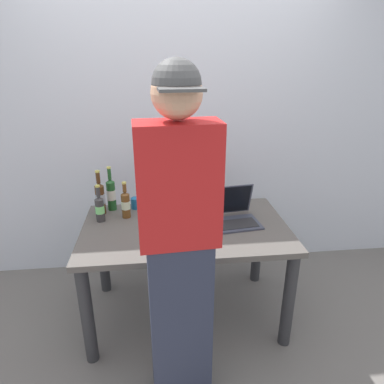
# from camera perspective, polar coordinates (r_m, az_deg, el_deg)

# --- Properties ---
(ground_plane) EXTENTS (8.00, 8.00, 0.00)m
(ground_plane) POSITION_cam_1_polar(r_m,az_deg,el_deg) (2.78, -1.00, -19.40)
(ground_plane) COLOR slate
(ground_plane) RESTS_ON ground
(desk) EXTENTS (1.40, 0.83, 0.74)m
(desk) POSITION_cam_1_polar(r_m,az_deg,el_deg) (2.41, -1.10, -8.29)
(desk) COLOR #56514C
(desk) RESTS_ON ground
(laptop) EXTENTS (0.34, 0.33, 0.24)m
(laptop) POSITION_cam_1_polar(r_m,az_deg,el_deg) (2.42, 7.05, -3.57)
(laptop) COLOR #383D4C
(laptop) RESTS_ON desk
(beer_bottle_dark) EXTENTS (0.06, 0.06, 0.27)m
(beer_bottle_dark) POSITION_cam_1_polar(r_m,az_deg,el_deg) (2.47, -15.08, -2.55)
(beer_bottle_dark) COLOR #333333
(beer_bottle_dark) RESTS_ON desk
(beer_bottle_amber) EXTENTS (0.06, 0.06, 0.27)m
(beer_bottle_amber) POSITION_cam_1_polar(r_m,az_deg,el_deg) (2.48, -10.96, -1.91)
(beer_bottle_amber) COLOR brown
(beer_bottle_amber) RESTS_ON desk
(beer_bottle_brown) EXTENTS (0.07, 0.07, 0.34)m
(beer_bottle_brown) POSITION_cam_1_polar(r_m,az_deg,el_deg) (2.62, -13.28, -0.25)
(beer_bottle_brown) COLOR #1E5123
(beer_bottle_brown) RESTS_ON desk
(beer_bottle_green) EXTENTS (0.07, 0.07, 0.33)m
(beer_bottle_green) POSITION_cam_1_polar(r_m,az_deg,el_deg) (2.57, -15.02, -0.86)
(beer_bottle_green) COLOR #472B14
(beer_bottle_green) RESTS_ON desk
(person_figure) EXTENTS (0.40, 0.30, 1.83)m
(person_figure) POSITION_cam_1_polar(r_m,az_deg,el_deg) (1.71, -2.13, -8.65)
(person_figure) COLOR #2D3347
(person_figure) RESTS_ON ground
(coffee_mug) EXTENTS (0.10, 0.07, 0.08)m
(coffee_mug) POSITION_cam_1_polar(r_m,az_deg,el_deg) (2.64, -9.27, -1.82)
(coffee_mug) COLOR #19598C
(coffee_mug) RESTS_ON desk
(back_wall) EXTENTS (6.00, 0.10, 2.60)m
(back_wall) POSITION_cam_1_polar(r_m,az_deg,el_deg) (2.91, -2.61, 11.32)
(back_wall) COLOR silver
(back_wall) RESTS_ON ground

